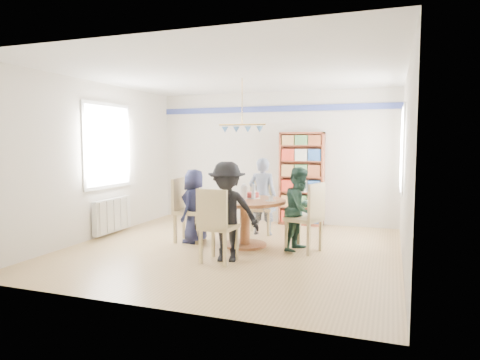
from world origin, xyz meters
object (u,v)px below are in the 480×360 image
at_px(bookshelf, 302,180).
at_px(chair_right, 309,214).
at_px(chair_far, 261,204).
at_px(person_right, 300,209).
at_px(chair_left, 185,207).
at_px(chair_near, 216,222).
at_px(person_left, 194,206).
at_px(dining_table, 245,212).
at_px(person_far, 262,196).
at_px(person_near, 227,212).
at_px(radiator, 112,215).

bearing_deg(bookshelf, chair_right, -75.57).
bearing_deg(chair_far, person_right, -47.05).
bearing_deg(chair_left, bookshelf, 53.17).
xyz_separation_m(chair_far, bookshelf, (0.55, 1.03, 0.39)).
xyz_separation_m(chair_near, person_left, (-0.82, 1.04, 0.04)).
bearing_deg(person_right, chair_near, 153.02).
xyz_separation_m(chair_right, chair_far, (-1.09, 1.10, -0.05)).
distance_m(chair_near, bookshelf, 3.21).
height_order(dining_table, person_far, person_far).
bearing_deg(person_far, person_right, 131.76).
distance_m(person_far, person_near, 1.82).
bearing_deg(chair_left, person_far, 40.49).
distance_m(radiator, chair_near, 2.74).
distance_m(radiator, chair_left, 1.50).
distance_m(chair_left, chair_right, 2.11).
xyz_separation_m(person_far, person_near, (0.02, -1.82, 0.00)).
height_order(chair_right, person_far, person_far).
height_order(person_left, person_near, person_near).
relative_size(chair_left, person_near, 0.76).
distance_m(chair_far, person_left, 1.36).
xyz_separation_m(person_left, bookshelf, (1.37, 2.11, 0.31)).
height_order(radiator, person_right, person_right).
bearing_deg(person_left, person_far, 139.50).
bearing_deg(person_right, person_far, 57.62).
bearing_deg(person_right, person_left, 105.45).
distance_m(radiator, bookshelf, 3.71).
xyz_separation_m(chair_left, chair_right, (2.10, -0.05, -0.00)).
relative_size(chair_left, person_left, 0.87).
height_order(chair_left, chair_far, chair_left).
relative_size(chair_near, bookshelf, 0.56).
distance_m(person_right, bookshelf, 2.09).
height_order(chair_left, person_right, person_right).
bearing_deg(person_near, radiator, 147.15).
bearing_deg(chair_near, chair_left, 133.49).
xyz_separation_m(dining_table, bookshelf, (0.49, 2.07, 0.36)).
relative_size(person_right, person_far, 0.92).
xyz_separation_m(chair_near, person_right, (0.94, 1.11, 0.07)).
bearing_deg(chair_right, chair_near, -137.04).
distance_m(person_left, bookshelf, 2.53).
bearing_deg(person_far, bookshelf, -115.09).
height_order(chair_far, person_left, person_left).
xyz_separation_m(radiator, chair_near, (2.50, -1.11, 0.22)).
bearing_deg(person_near, chair_far, 79.85).
height_order(dining_table, chair_far, chair_far).
height_order(radiator, chair_near, chair_near).
bearing_deg(person_far, chair_left, 37.75).
relative_size(radiator, chair_near, 0.97).
distance_m(chair_right, person_far, 1.42).
distance_m(radiator, chair_right, 3.60).
xyz_separation_m(radiator, chair_far, (2.49, 1.01, 0.18)).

